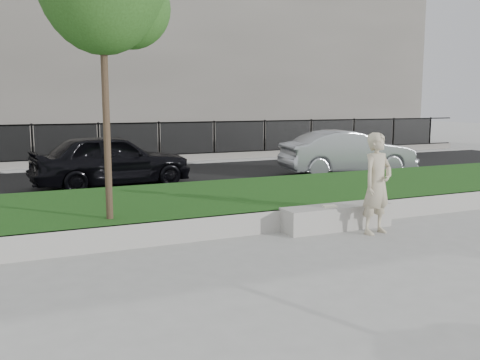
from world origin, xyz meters
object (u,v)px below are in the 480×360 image
book (330,206)px  car_silver (348,153)px  man (377,184)px  car_dark (112,160)px  stone_bench (336,217)px

book → car_silver: size_ratio=0.06×
book → man: bearing=-27.5°
car_dark → car_silver: car_dark is taller
book → car_silver: (4.69, 5.93, 0.29)m
stone_bench → man: size_ratio=1.19×
stone_bench → man: (0.44, -0.58, 0.68)m
man → car_dark: (-3.26, 7.16, -0.13)m
car_dark → car_silver: 7.35m
stone_bench → man: bearing=-52.8°
man → stone_bench: bearing=114.7°
book → car_dark: 7.14m
stone_bench → book: bearing=-165.0°
book → car_dark: (-2.63, 6.63, 0.32)m
stone_bench → book: book is taller
book → car_dark: car_dark is taller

